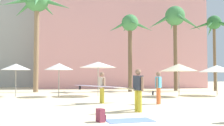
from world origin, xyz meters
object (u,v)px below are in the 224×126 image
object	(u,v)px
backpack	(101,116)
person_mid_left	(138,89)
cafe_umbrella_5	(59,67)
person_far_left	(158,86)
cafe_umbrella_3	(16,67)
person_near_left	(102,86)
beach_towel	(130,120)
palm_tree_right	(130,29)
cafe_umbrella_1	(98,65)
palm_tree_left	(214,28)
palm_tree_center	(37,6)
cafe_umbrella_0	(179,67)
cafe_umbrella_4	(217,69)
palm_tree_far_left	(175,21)

from	to	relation	value
backpack	person_mid_left	world-z (taller)	person_mid_left
cafe_umbrella_5	person_far_left	distance (m)	7.88
cafe_umbrella_3	person_near_left	distance (m)	7.80
beach_towel	backpack	size ratio (longest dim) A/B	3.65
palm_tree_right	cafe_umbrella_1	world-z (taller)	palm_tree_right
cafe_umbrella_3	palm_tree_left	bearing A→B (deg)	18.03
palm_tree_center	person_mid_left	size ratio (longest dim) A/B	4.08
person_mid_left	palm_tree_right	bearing A→B (deg)	-127.29
palm_tree_left	palm_tree_center	bearing A→B (deg)	-178.69
person_far_left	palm_tree_center	bearing A→B (deg)	158.54
cafe_umbrella_5	beach_towel	bearing A→B (deg)	-72.02
palm_tree_center	cafe_umbrella_3	world-z (taller)	palm_tree_center
palm_tree_center	cafe_umbrella_5	world-z (taller)	palm_tree_center
cafe_umbrella_0	beach_towel	size ratio (longest dim) A/B	1.74
palm_tree_left	palm_tree_center	xyz separation A→B (m)	(-17.09, -0.39, 1.60)
cafe_umbrella_4	person_near_left	world-z (taller)	cafe_umbrella_4
cafe_umbrella_0	person_far_left	xyz separation A→B (m)	(-2.82, -4.83, -1.14)
palm_tree_center	person_mid_left	xyz separation A→B (m)	(6.66, -13.70, -6.90)
palm_tree_left	palm_tree_right	size ratio (longest dim) A/B	1.03
palm_tree_left	person_mid_left	world-z (taller)	palm_tree_left
palm_tree_right	person_near_left	distance (m)	11.83
palm_tree_far_left	cafe_umbrella_0	world-z (taller)	palm_tree_far_left
palm_tree_right	cafe_umbrella_5	size ratio (longest dim) A/B	3.07
cafe_umbrella_3	person_far_left	size ratio (longest dim) A/B	1.38
palm_tree_right	cafe_umbrella_1	bearing A→B (deg)	-122.24
cafe_umbrella_1	cafe_umbrella_3	bearing A→B (deg)	-179.35
backpack	person_near_left	distance (m)	5.65
beach_towel	cafe_umbrella_1	bearing A→B (deg)	93.05
palm_tree_left	person_near_left	bearing A→B (deg)	-137.27
palm_tree_center	cafe_umbrella_0	world-z (taller)	palm_tree_center
cafe_umbrella_5	person_near_left	size ratio (longest dim) A/B	0.78
cafe_umbrella_4	person_mid_left	xyz separation A→B (m)	(-7.58, -8.17, -1.07)
palm_tree_far_left	cafe_umbrella_0	xyz separation A→B (m)	(-2.24, -7.13, -4.93)
palm_tree_right	cafe_umbrella_3	bearing A→B (deg)	-150.26
cafe_umbrella_0	cafe_umbrella_3	xyz separation A→B (m)	(-11.48, 0.84, 0.04)
palm_tree_far_left	cafe_umbrella_5	xyz separation A→B (m)	(-10.71, -6.59, -4.87)
palm_tree_right	backpack	xyz separation A→B (m)	(-3.57, -15.84, -5.67)
palm_tree_left	cafe_umbrella_3	world-z (taller)	palm_tree_left
cafe_umbrella_0	palm_tree_left	bearing A→B (deg)	47.46
cafe_umbrella_1	person_near_left	world-z (taller)	cafe_umbrella_1
cafe_umbrella_0	beach_towel	world-z (taller)	cafe_umbrella_0
palm_tree_far_left	palm_tree_right	distance (m)	5.03
cafe_umbrella_0	cafe_umbrella_5	world-z (taller)	cafe_umbrella_5
cafe_umbrella_4	palm_tree_right	bearing A→B (deg)	136.50
palm_tree_left	cafe_umbrella_4	world-z (taller)	palm_tree_left
cafe_umbrella_5	person_near_left	world-z (taller)	cafe_umbrella_5
palm_tree_far_left	person_far_left	world-z (taller)	palm_tree_far_left
cafe_umbrella_0	cafe_umbrella_1	distance (m)	5.78
palm_tree_right	beach_towel	bearing A→B (deg)	-99.50
palm_tree_left	person_near_left	world-z (taller)	palm_tree_left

